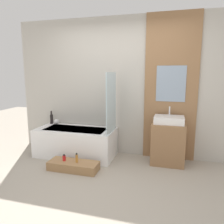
{
  "coord_description": "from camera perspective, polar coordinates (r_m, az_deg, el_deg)",
  "views": [
    {
      "loc": [
        0.98,
        -2.49,
        1.58
      ],
      "look_at": [
        0.08,
        0.71,
        0.98
      ],
      "focal_mm": 35.0,
      "sensor_mm": 36.0,
      "label": 1
    }
  ],
  "objects": [
    {
      "name": "ground_plane",
      "position": [
        3.11,
        -5.31,
        -20.33
      ],
      "size": [
        12.0,
        12.0,
        0.0
      ],
      "primitive_type": "plane",
      "color": "#A39989"
    },
    {
      "name": "wall_tiled_back",
      "position": [
        4.2,
        2.15,
        6.44
      ],
      "size": [
        4.2,
        0.06,
        2.6
      ],
      "primitive_type": "cube",
      "color": "#B7B2A8",
      "rests_on": "ground_plane"
    },
    {
      "name": "wall_wood_accent",
      "position": [
        4.03,
        15.09,
        5.99
      ],
      "size": [
        0.92,
        0.04,
        2.6
      ],
      "color": "#8E6642",
      "rests_on": "ground_plane"
    },
    {
      "name": "bathtub",
      "position": [
        4.28,
        -9.43,
        -7.76
      ],
      "size": [
        1.49,
        0.7,
        0.53
      ],
      "color": "white",
      "rests_on": "ground_plane"
    },
    {
      "name": "glass_shower_screen",
      "position": [
        3.83,
        -0.22,
        2.42
      ],
      "size": [
        0.01,
        0.6,
        1.06
      ],
      "primitive_type": "cube",
      "color": "silver",
      "rests_on": "bathtub"
    },
    {
      "name": "wooden_step_bench",
      "position": [
        3.74,
        -10.03,
        -13.67
      ],
      "size": [
        0.82,
        0.31,
        0.14
      ],
      "primitive_type": "cube",
      "color": "#997047",
      "rests_on": "ground_plane"
    },
    {
      "name": "vanity_cabinet",
      "position": [
        3.97,
        14.4,
        -7.95
      ],
      "size": [
        0.56,
        0.45,
        0.72
      ],
      "primitive_type": "cube",
      "color": "#8E6642",
      "rests_on": "ground_plane"
    },
    {
      "name": "sink",
      "position": [
        3.86,
        14.67,
        -1.97
      ],
      "size": [
        0.5,
        0.34,
        0.28
      ],
      "color": "white",
      "rests_on": "vanity_cabinet"
    },
    {
      "name": "vase_tall_dark",
      "position": [
        4.72,
        -15.51,
        -1.63
      ],
      "size": [
        0.06,
        0.06,
        0.27
      ],
      "color": "black",
      "rests_on": "bathtub"
    },
    {
      "name": "vase_round_light",
      "position": [
        4.64,
        -14.27,
        -2.45
      ],
      "size": [
        0.11,
        0.11,
        0.11
      ],
      "primitive_type": "sphere",
      "color": "white",
      "rests_on": "bathtub"
    },
    {
      "name": "bottle_soap_primary",
      "position": [
        3.77,
        -12.4,
        -11.64
      ],
      "size": [
        0.05,
        0.05,
        0.11
      ],
      "color": "red",
      "rests_on": "wooden_step_bench"
    },
    {
      "name": "bottle_soap_secondary",
      "position": [
        3.67,
        -9.21,
        -11.81
      ],
      "size": [
        0.04,
        0.04,
        0.16
      ],
      "color": "#B2752D",
      "rests_on": "wooden_step_bench"
    }
  ]
}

